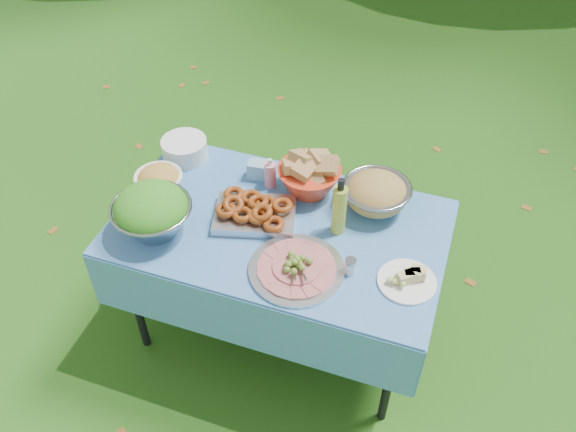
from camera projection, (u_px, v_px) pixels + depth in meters
The scene contains 14 objects.
ground at pixel (280, 327), 3.23m from camera, with size 80.00×80.00×0.00m, color #1A3B0A.
picnic_table at pixel (280, 281), 2.96m from camera, with size 1.46×0.86×0.76m, color #84D5FF.
salad_bowl at pixel (151, 211), 2.60m from camera, with size 0.35×0.35×0.23m, color #999EA1, non-canonical shape.
pasta_bowl_white at pixel (158, 179), 2.83m from camera, with size 0.22×0.22×0.12m, color white, non-canonical shape.
plate_stack at pixel (185, 149), 3.01m from camera, with size 0.22×0.22×0.10m, color white.
wipes_box at pixel (258, 170), 2.91m from camera, with size 0.10×0.07×0.09m, color #82B7D1.
sanitizer_bottle at pixel (270, 173), 2.84m from camera, with size 0.06×0.06×0.16m, color pink.
bread_bowl at pixel (309, 174), 2.80m from camera, with size 0.30×0.30×0.20m, color red, non-canonical shape.
pasta_bowl_steel at pixel (376, 193), 2.73m from camera, with size 0.31×0.31×0.16m, color #999EA1, non-canonical shape.
fried_tray at pixel (255, 212), 2.70m from camera, with size 0.36×0.25×0.08m, color #B7B6BC.
charcuterie_platter at pixel (297, 263), 2.48m from camera, with size 0.40×0.40×0.09m, color silver.
oil_bottle at pixel (339, 206), 2.58m from camera, with size 0.06×0.06×0.29m, color #AEBB37.
cheese_plate at pixel (408, 277), 2.44m from camera, with size 0.24×0.24×0.07m, color white.
shaker at pixel (350, 266), 2.48m from camera, with size 0.05×0.05×0.08m, color white.
Camera 1 is at (0.67, -1.79, 2.67)m, focal length 38.00 mm.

